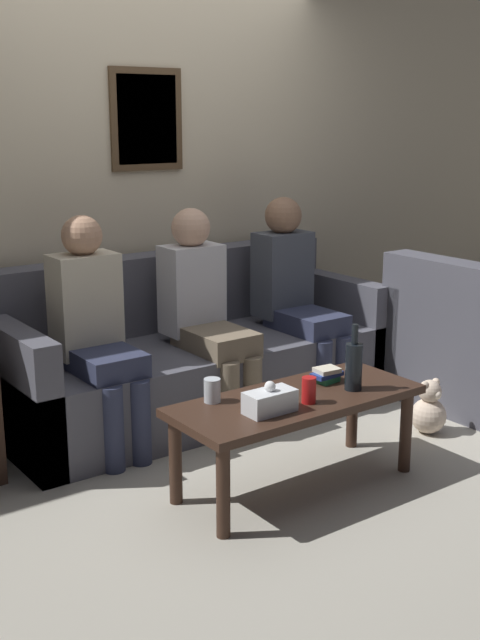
{
  "coord_description": "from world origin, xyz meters",
  "views": [
    {
      "loc": [
        -2.45,
        -3.32,
        1.73
      ],
      "look_at": [
        -0.08,
        -0.07,
        0.69
      ],
      "focal_mm": 45.0,
      "sensor_mm": 36.0,
      "label": 1
    }
  ],
  "objects_px": {
    "person_middle": "(204,308)",
    "teddy_bear": "(429,410)",
    "coffee_table": "(296,409)",
    "wine_bottle": "(354,365)",
    "couch_main": "(190,359)",
    "drinking_glass": "(212,390)",
    "person_right": "(295,290)",
    "person_left": "(95,326)"
  },
  "relations": [
    {
      "from": "drinking_glass",
      "to": "person_middle",
      "type": "relative_size",
      "value": 0.09
    },
    {
      "from": "couch_main",
      "to": "person_right",
      "type": "relative_size",
      "value": 1.88
    },
    {
      "from": "drinking_glass",
      "to": "person_middle",
      "type": "xyz_separation_m",
      "value": [
        0.51,
        0.83,
        0.15
      ]
    },
    {
      "from": "couch_main",
      "to": "person_left",
      "type": "distance_m",
      "value": 0.82
    },
    {
      "from": "person_middle",
      "to": "person_right",
      "type": "xyz_separation_m",
      "value": [
        0.68,
        0.02,
        0.01
      ]
    },
    {
      "from": "person_left",
      "to": "teddy_bear",
      "type": "distance_m",
      "value": 1.89
    },
    {
      "from": "couch_main",
      "to": "coffee_table",
      "type": "height_order",
      "value": "couch_main"
    },
    {
      "from": "wine_bottle",
      "to": "person_middle",
      "type": "xyz_separation_m",
      "value": [
        -0.13,
        1.08,
        0.09
      ]
    },
    {
      "from": "teddy_bear",
      "to": "person_middle",
      "type": "bearing_deg",
      "value": 133.54
    },
    {
      "from": "wine_bottle",
      "to": "person_left",
      "type": "bearing_deg",
      "value": 128.05
    },
    {
      "from": "drinking_glass",
      "to": "person_right",
      "type": "xyz_separation_m",
      "value": [
        1.19,
        0.85,
        0.17
      ]
    },
    {
      "from": "person_left",
      "to": "teddy_bear",
      "type": "height_order",
      "value": "person_left"
    },
    {
      "from": "person_middle",
      "to": "teddy_bear",
      "type": "relative_size",
      "value": 3.91
    },
    {
      "from": "coffee_table",
      "to": "wine_bottle",
      "type": "relative_size",
      "value": 3.79
    },
    {
      "from": "person_left",
      "to": "person_right",
      "type": "relative_size",
      "value": 0.99
    },
    {
      "from": "person_left",
      "to": "person_right",
      "type": "bearing_deg",
      "value": 1.79
    },
    {
      "from": "couch_main",
      "to": "person_right",
      "type": "distance_m",
      "value": 0.78
    },
    {
      "from": "coffee_table",
      "to": "drinking_glass",
      "type": "relative_size",
      "value": 11.05
    },
    {
      "from": "coffee_table",
      "to": "person_right",
      "type": "distance_m",
      "value": 1.34
    },
    {
      "from": "person_left",
      "to": "person_middle",
      "type": "relative_size",
      "value": 1.01
    },
    {
      "from": "coffee_table",
      "to": "person_left",
      "type": "xyz_separation_m",
      "value": [
        -0.55,
        0.97,
        0.28
      ]
    },
    {
      "from": "couch_main",
      "to": "person_right",
      "type": "xyz_separation_m",
      "value": [
        0.67,
        -0.16,
        0.36
      ]
    },
    {
      "from": "drinking_glass",
      "to": "person_left",
      "type": "bearing_deg",
      "value": 103.12
    },
    {
      "from": "person_left",
      "to": "person_middle",
      "type": "xyz_separation_m",
      "value": [
        0.69,
        0.03,
        -0.01
      ]
    },
    {
      "from": "person_middle",
      "to": "person_right",
      "type": "distance_m",
      "value": 0.68
    },
    {
      "from": "coffee_table",
      "to": "teddy_bear",
      "type": "relative_size",
      "value": 3.93
    },
    {
      "from": "wine_bottle",
      "to": "drinking_glass",
      "type": "xyz_separation_m",
      "value": [
        -0.64,
        0.25,
        -0.07
      ]
    },
    {
      "from": "wine_bottle",
      "to": "person_left",
      "type": "distance_m",
      "value": 1.35
    },
    {
      "from": "person_right",
      "to": "teddy_bear",
      "type": "distance_m",
      "value": 1.11
    },
    {
      "from": "person_left",
      "to": "coffee_table",
      "type": "bearing_deg",
      "value": -60.73
    },
    {
      "from": "couch_main",
      "to": "coffee_table",
      "type": "relative_size",
      "value": 1.91
    },
    {
      "from": "drinking_glass",
      "to": "person_right",
      "type": "bearing_deg",
      "value": 35.37
    },
    {
      "from": "couch_main",
      "to": "wine_bottle",
      "type": "distance_m",
      "value": 1.29
    },
    {
      "from": "couch_main",
      "to": "person_left",
      "type": "relative_size",
      "value": 1.89
    },
    {
      "from": "wine_bottle",
      "to": "drinking_glass",
      "type": "height_order",
      "value": "wine_bottle"
    },
    {
      "from": "couch_main",
      "to": "drinking_glass",
      "type": "distance_m",
      "value": 1.15
    },
    {
      "from": "wine_bottle",
      "to": "person_right",
      "type": "height_order",
      "value": "person_right"
    },
    {
      "from": "wine_bottle",
      "to": "coffee_table",
      "type": "bearing_deg",
      "value": 163.56
    },
    {
      "from": "coffee_table",
      "to": "wine_bottle",
      "type": "height_order",
      "value": "wine_bottle"
    },
    {
      "from": "drinking_glass",
      "to": "teddy_bear",
      "type": "relative_size",
      "value": 0.36
    },
    {
      "from": "wine_bottle",
      "to": "person_right",
      "type": "distance_m",
      "value": 1.23
    },
    {
      "from": "coffee_table",
      "to": "person_right",
      "type": "height_order",
      "value": "person_right"
    }
  ]
}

